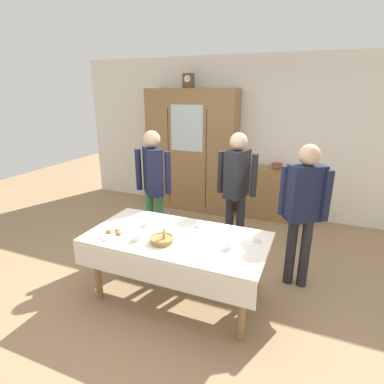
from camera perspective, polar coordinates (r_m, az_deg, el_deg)
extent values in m
plane|color=#997A56|center=(3.72, -1.24, -16.93)|extent=(12.00, 12.00, 0.00)
cube|color=silver|center=(5.62, 9.79, 9.94)|extent=(6.40, 0.10, 2.70)
cylinder|color=olive|center=(3.51, -17.00, -13.39)|extent=(0.07, 0.07, 0.70)
cylinder|color=olive|center=(2.91, 9.15, -20.11)|extent=(0.07, 0.07, 0.70)
cylinder|color=olive|center=(3.97, -10.92, -8.96)|extent=(0.07, 0.07, 0.70)
cylinder|color=olive|center=(3.45, 11.88, -13.52)|extent=(0.07, 0.07, 0.70)
cube|color=silver|center=(3.20, -2.78, -8.33)|extent=(1.83, 0.95, 0.03)
cube|color=silver|center=(2.90, -6.86, -14.56)|extent=(1.83, 0.01, 0.24)
cube|color=olive|center=(5.66, -0.03, 7.51)|extent=(1.63, 0.45, 2.17)
cube|color=silver|center=(5.38, -0.99, 11.62)|extent=(0.59, 0.01, 0.78)
cube|color=black|center=(5.62, -4.32, 6.27)|extent=(0.01, 0.01, 1.73)
cube|color=black|center=(5.35, 2.59, 5.66)|extent=(0.01, 0.01, 1.73)
cube|color=brown|center=(5.58, -0.66, 19.78)|extent=(0.18, 0.10, 0.24)
cylinder|color=white|center=(5.53, -0.89, 20.09)|extent=(0.11, 0.01, 0.11)
cube|color=black|center=(5.53, -0.92, 20.24)|extent=(0.00, 0.00, 0.04)
cube|color=black|center=(5.52, -0.72, 20.09)|extent=(0.05, 0.00, 0.00)
cube|color=olive|center=(5.49, 14.89, -0.34)|extent=(1.09, 0.35, 0.89)
cube|color=#99332D|center=(5.36, 15.29, 4.34)|extent=(0.13, 0.18, 0.03)
cube|color=#3D754C|center=(5.36, 15.32, 4.67)|extent=(0.12, 0.19, 0.03)
cube|color=#99332D|center=(5.35, 15.34, 4.96)|extent=(0.17, 0.20, 0.02)
cylinder|color=white|center=(3.45, -8.20, -6.05)|extent=(0.13, 0.13, 0.01)
cylinder|color=white|center=(3.44, -8.22, -5.57)|extent=(0.08, 0.08, 0.05)
torus|color=white|center=(3.42, -7.67, -5.64)|extent=(0.04, 0.01, 0.04)
cylinder|color=#47230F|center=(3.43, -8.24, -5.24)|extent=(0.06, 0.06, 0.01)
cylinder|color=white|center=(3.39, 1.43, -6.30)|extent=(0.13, 0.13, 0.01)
cylinder|color=white|center=(3.38, 1.43, -5.81)|extent=(0.08, 0.08, 0.05)
torus|color=white|center=(3.37, 2.04, -5.87)|extent=(0.04, 0.01, 0.04)
cylinder|color=white|center=(2.97, 6.77, -10.26)|extent=(0.13, 0.13, 0.01)
cylinder|color=white|center=(2.95, 6.80, -9.73)|extent=(0.08, 0.08, 0.05)
torus|color=white|center=(2.94, 7.52, -9.80)|extent=(0.04, 0.01, 0.04)
cylinder|color=#47230F|center=(2.94, 6.81, -9.36)|extent=(0.06, 0.06, 0.01)
cylinder|color=white|center=(3.13, 11.46, -8.91)|extent=(0.13, 0.13, 0.01)
cylinder|color=white|center=(3.12, 11.49, -8.40)|extent=(0.08, 0.08, 0.05)
torus|color=white|center=(3.11, 12.19, -8.45)|extent=(0.04, 0.01, 0.04)
cylinder|color=#47230F|center=(3.11, 11.52, -8.04)|extent=(0.06, 0.06, 0.01)
cylinder|color=silver|center=(3.14, -10.24, -8.77)|extent=(0.13, 0.13, 0.01)
cylinder|color=silver|center=(3.12, -10.27, -8.26)|extent=(0.08, 0.08, 0.05)
torus|color=silver|center=(3.10, -9.68, -8.35)|extent=(0.04, 0.01, 0.04)
cylinder|color=#9E7542|center=(3.06, -5.56, -8.80)|extent=(0.22, 0.22, 0.05)
torus|color=#9E7542|center=(3.05, -5.58, -8.39)|extent=(0.24, 0.24, 0.02)
cylinder|color=tan|center=(3.01, -5.29, -7.74)|extent=(0.03, 0.03, 0.12)
cylinder|color=tan|center=(3.02, -5.10, -7.64)|extent=(0.02, 0.02, 0.12)
cylinder|color=tan|center=(3.03, -5.04, -7.52)|extent=(0.03, 0.04, 0.12)
cylinder|color=white|center=(3.30, -14.20, -7.57)|extent=(0.28, 0.28, 0.01)
ellipsoid|color=#BC7F3D|center=(3.26, -13.33, -7.36)|extent=(0.07, 0.05, 0.04)
ellipsoid|color=#BC7F3D|center=(3.33, -13.50, -6.84)|extent=(0.07, 0.05, 0.04)
ellipsoid|color=#BC7F3D|center=(3.33, -15.03, -6.97)|extent=(0.07, 0.05, 0.04)
cube|color=silver|center=(3.66, -9.98, -4.73)|extent=(0.10, 0.01, 0.00)
ellipsoid|color=silver|center=(3.63, -9.25, -4.85)|extent=(0.03, 0.02, 0.01)
cube|color=silver|center=(2.83, 5.94, -11.78)|extent=(0.10, 0.01, 0.00)
ellipsoid|color=silver|center=(2.82, 7.03, -11.94)|extent=(0.03, 0.02, 0.01)
cube|color=silver|center=(3.28, -8.70, -7.50)|extent=(0.10, 0.01, 0.00)
ellipsoid|color=silver|center=(3.25, -7.87, -7.66)|extent=(0.03, 0.02, 0.01)
cylinder|color=#232328|center=(4.28, 6.86, -5.83)|extent=(0.11, 0.11, 0.81)
cylinder|color=#232328|center=(4.24, 8.82, -6.12)|extent=(0.11, 0.11, 0.81)
cube|color=#232328|center=(4.02, 8.28, 3.33)|extent=(0.28, 0.40, 0.61)
sphere|color=#DBB293|center=(3.93, 8.55, 9.19)|extent=(0.22, 0.22, 0.22)
cylinder|color=#232328|center=(4.08, 5.28, 3.66)|extent=(0.08, 0.08, 0.55)
cylinder|color=#232328|center=(3.97, 11.35, 2.98)|extent=(0.08, 0.08, 0.55)
cylinder|color=#232328|center=(3.75, 17.69, -10.34)|extent=(0.11, 0.11, 0.81)
cylinder|color=#232328|center=(3.75, 20.00, -10.63)|extent=(0.11, 0.11, 0.81)
cube|color=#191E38|center=(3.48, 20.03, -0.22)|extent=(0.41, 0.36, 0.60)
sphere|color=tan|center=(3.38, 20.79, 6.41)|extent=(0.22, 0.22, 0.22)
cylinder|color=#191E38|center=(3.49, 16.44, 0.22)|extent=(0.08, 0.08, 0.54)
cylinder|color=#191E38|center=(3.48, 23.63, -0.66)|extent=(0.08, 0.08, 0.54)
cylinder|color=#33704C|center=(4.37, -7.68, -5.24)|extent=(0.11, 0.11, 0.82)
cylinder|color=#33704C|center=(4.31, -5.94, -5.57)|extent=(0.11, 0.11, 0.82)
cube|color=#191E38|center=(4.10, -7.19, 3.80)|extent=(0.39, 0.40, 0.62)
sphere|color=tan|center=(4.02, -7.43, 9.58)|extent=(0.22, 0.22, 0.22)
cylinder|color=#191E38|center=(4.22, -9.80, 4.07)|extent=(0.08, 0.08, 0.55)
cylinder|color=#191E38|center=(4.00, -4.44, 3.52)|extent=(0.08, 0.08, 0.55)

